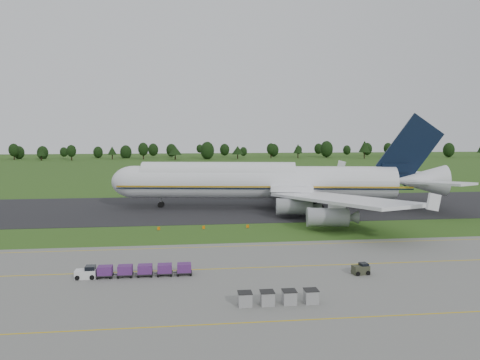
{
  "coord_description": "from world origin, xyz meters",
  "views": [
    {
      "loc": [
        -4.12,
        -83.17,
        18.61
      ],
      "look_at": [
        5.9,
        2.0,
        9.48
      ],
      "focal_mm": 35.0,
      "sensor_mm": 36.0,
      "label": 1
    }
  ],
  "objects": [
    {
      "name": "ground",
      "position": [
        0.0,
        0.0,
        0.0
      ],
      "size": [
        600.0,
        600.0,
        0.0
      ],
      "primitive_type": "plane",
      "color": "#2B4F17",
      "rests_on": "ground"
    },
    {
      "name": "apron",
      "position": [
        0.0,
        -34.0,
        0.03
      ],
      "size": [
        300.0,
        52.0,
        0.06
      ],
      "primitive_type": "cube",
      "color": "slate",
      "rests_on": "ground"
    },
    {
      "name": "taxiway",
      "position": [
        0.0,
        28.0,
        0.04
      ],
      "size": [
        300.0,
        40.0,
        0.08
      ],
      "primitive_type": "cube",
      "color": "black",
      "rests_on": "ground"
    },
    {
      "name": "apron_markings",
      "position": [
        0.0,
        -26.98,
        0.06
      ],
      "size": [
        300.0,
        30.2,
        0.01
      ],
      "color": "gold",
      "rests_on": "apron"
    },
    {
      "name": "tree_line",
      "position": [
        25.98,
        219.78,
        6.01
      ],
      "size": [
        532.65,
        23.42,
        11.84
      ],
      "color": "black",
      "rests_on": "ground"
    },
    {
      "name": "aircraft",
      "position": [
        15.83,
        26.29,
        6.46
      ],
      "size": [
        80.91,
        77.71,
        22.63
      ],
      "color": "white",
      "rests_on": "ground"
    },
    {
      "name": "baggage_train",
      "position": [
        -10.93,
        -24.08,
        0.86
      ],
      "size": [
        14.62,
        1.55,
        1.49
      ],
      "color": "silver",
      "rests_on": "apron"
    },
    {
      "name": "utility_cart",
      "position": [
        18.29,
        -26.5,
        0.62
      ],
      "size": [
        2.23,
        1.53,
        1.14
      ],
      "color": "#343726",
      "rests_on": "apron"
    },
    {
      "name": "uld_row",
      "position": [
        5.6,
        -35.6,
        0.81
      ],
      "size": [
        8.7,
        1.5,
        1.48
      ],
      "color": "gray",
      "rests_on": "apron"
    },
    {
      "name": "edge_markers",
      "position": [
        -0.79,
        4.14,
        0.27
      ],
      "size": [
        17.33,
        0.3,
        0.6
      ],
      "color": "orange",
      "rests_on": "ground"
    }
  ]
}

